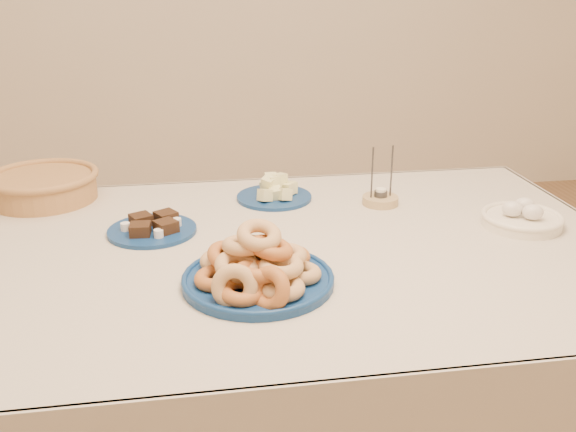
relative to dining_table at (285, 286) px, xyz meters
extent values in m
cylinder|color=brown|center=(-0.70, 0.40, -0.28)|extent=(0.06, 0.06, 0.72)
cylinder|color=brown|center=(0.70, 0.40, -0.28)|extent=(0.06, 0.06, 0.72)
cube|color=beige|center=(0.00, 0.00, 0.10)|extent=(1.70, 1.10, 0.02)
cube|color=beige|center=(0.00, 0.55, -0.03)|extent=(1.70, 0.01, 0.28)
cylinder|color=navy|center=(-0.09, -0.19, 0.11)|extent=(0.43, 0.43, 0.02)
torus|color=navy|center=(-0.09, -0.19, 0.12)|extent=(0.43, 0.43, 0.01)
torus|color=#B27E4A|center=(0.00, -0.21, 0.14)|extent=(0.12, 0.12, 0.04)
torus|color=#954E21|center=(-0.01, -0.13, 0.14)|extent=(0.12, 0.12, 0.03)
torus|color=#954E21|center=(-0.09, -0.10, 0.14)|extent=(0.12, 0.12, 0.04)
torus|color=#B27E4A|center=(-0.16, -0.12, 0.14)|extent=(0.13, 0.13, 0.03)
torus|color=#954E21|center=(-0.18, -0.20, 0.14)|extent=(0.12, 0.12, 0.04)
torus|color=#954E21|center=(-0.13, -0.27, 0.14)|extent=(0.13, 0.13, 0.04)
torus|color=#B27E4A|center=(-0.05, -0.27, 0.14)|extent=(0.13, 0.13, 0.03)
torus|color=#B27E4A|center=(-0.03, -0.18, 0.17)|extent=(0.12, 0.12, 0.03)
torus|color=#954E21|center=(-0.06, -0.14, 0.17)|extent=(0.14, 0.14, 0.04)
torus|color=#B27E4A|center=(-0.11, -0.13, 0.17)|extent=(0.11, 0.11, 0.03)
torus|color=#954E21|center=(-0.15, -0.16, 0.17)|extent=(0.14, 0.14, 0.06)
torus|color=#B27E4A|center=(-0.13, -0.21, 0.17)|extent=(0.12, 0.13, 0.05)
torus|color=#954E21|center=(-0.09, -0.25, 0.17)|extent=(0.14, 0.14, 0.05)
torus|color=#B27E4A|center=(-0.04, -0.23, 0.17)|extent=(0.13, 0.13, 0.03)
torus|color=#954E21|center=(-0.06, -0.20, 0.19)|extent=(0.10, 0.10, 0.05)
torus|color=#B27E4A|center=(-0.11, -0.17, 0.19)|extent=(0.11, 0.11, 0.04)
torus|color=#B27E4A|center=(-0.08, -0.19, 0.22)|extent=(0.12, 0.12, 0.06)
torus|color=#B27E4A|center=(-0.14, -0.28, 0.15)|extent=(0.11, 0.08, 0.10)
torus|color=#954E21|center=(-0.08, -0.30, 0.15)|extent=(0.11, 0.11, 0.10)
cylinder|color=navy|center=(0.02, 0.35, 0.11)|extent=(0.28, 0.28, 0.01)
cube|color=#E2E28F|center=(0.04, 0.40, 0.13)|extent=(0.05, 0.05, 0.05)
cube|color=#E2E28F|center=(0.01, 0.35, 0.16)|extent=(0.05, 0.05, 0.05)
cube|color=#E2E28F|center=(0.02, 0.32, 0.13)|extent=(0.04, 0.04, 0.05)
cube|color=#E2E28F|center=(0.02, 0.35, 0.16)|extent=(0.04, 0.05, 0.04)
cube|color=#E2E28F|center=(0.03, 0.37, 0.16)|extent=(0.05, 0.05, 0.04)
cube|color=#E2E28F|center=(0.06, 0.35, 0.13)|extent=(0.05, 0.05, 0.04)
cube|color=#E2E28F|center=(0.04, 0.37, 0.16)|extent=(0.05, 0.05, 0.04)
cube|color=#E2E28F|center=(0.05, 0.31, 0.13)|extent=(0.05, 0.05, 0.05)
cube|color=#E2E28F|center=(0.02, 0.37, 0.16)|extent=(0.03, 0.04, 0.04)
cube|color=#E2E28F|center=(0.08, 0.37, 0.13)|extent=(0.04, 0.04, 0.04)
cube|color=#E2E28F|center=(0.03, 0.37, 0.16)|extent=(0.05, 0.05, 0.03)
cube|color=#E2E28F|center=(-0.01, 0.31, 0.13)|extent=(0.05, 0.05, 0.04)
cube|color=#E2E28F|center=(0.01, 0.40, 0.13)|extent=(0.05, 0.05, 0.04)
cylinder|color=navy|center=(-0.32, 0.14, 0.11)|extent=(0.28, 0.28, 0.01)
cube|color=black|center=(-0.35, 0.11, 0.13)|extent=(0.05, 0.05, 0.03)
cube|color=black|center=(-0.29, 0.12, 0.13)|extent=(0.07, 0.07, 0.03)
cube|color=black|center=(-0.35, 0.17, 0.13)|extent=(0.07, 0.07, 0.03)
cube|color=black|center=(-0.29, 0.18, 0.13)|extent=(0.07, 0.07, 0.03)
cylinder|color=white|center=(-0.39, 0.14, 0.13)|extent=(0.03, 0.03, 0.02)
cylinder|color=white|center=(-0.30, 0.08, 0.13)|extent=(0.03, 0.03, 0.02)
cylinder|color=white|center=(-0.26, 0.16, 0.13)|extent=(0.03, 0.03, 0.02)
cylinder|color=olive|center=(-0.64, 0.45, 0.14)|extent=(0.39, 0.39, 0.07)
torus|color=olive|center=(-0.64, 0.45, 0.18)|extent=(0.42, 0.42, 0.02)
cylinder|color=tan|center=(0.32, 0.26, 0.12)|extent=(0.11, 0.11, 0.02)
cylinder|color=#3D3D42|center=(0.32, 0.26, 0.14)|extent=(0.04, 0.04, 0.02)
cylinder|color=white|center=(0.32, 0.26, 0.15)|extent=(0.03, 0.03, 0.01)
cylinder|color=#3D3D42|center=(0.29, 0.25, 0.20)|extent=(0.01, 0.01, 0.15)
cylinder|color=#3D3D42|center=(0.35, 0.26, 0.20)|extent=(0.01, 0.01, 0.15)
cylinder|color=white|center=(0.64, 0.04, 0.12)|extent=(0.27, 0.27, 0.03)
torus|color=white|center=(0.64, 0.04, 0.13)|extent=(0.28, 0.28, 0.02)
ellipsoid|color=silver|center=(0.61, 0.04, 0.15)|extent=(0.07, 0.06, 0.04)
ellipsoid|color=silver|center=(0.65, 0.01, 0.15)|extent=(0.07, 0.06, 0.04)
ellipsoid|color=silver|center=(0.65, 0.06, 0.15)|extent=(0.07, 0.06, 0.04)
camera|label=1|loc=(-0.22, -1.41, 0.74)|focal=40.00mm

